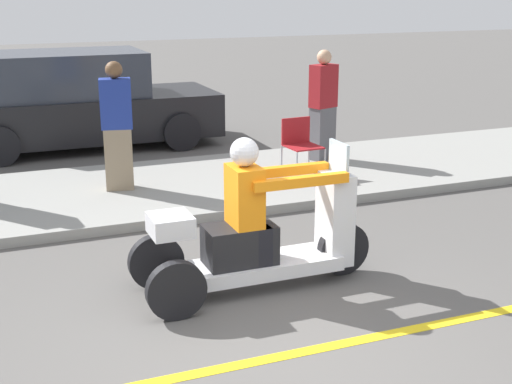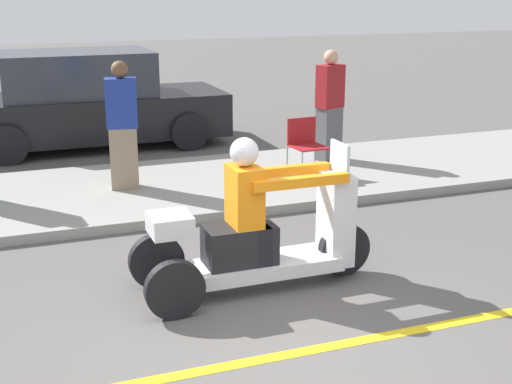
% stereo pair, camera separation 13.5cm
% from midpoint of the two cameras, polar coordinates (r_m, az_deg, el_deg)
% --- Properties ---
extents(ground_plane, '(60.00, 60.00, 0.00)m').
position_cam_midpoint_polar(ground_plane, '(5.58, 1.71, -13.18)').
color(ground_plane, '#565451').
extents(lane_stripe, '(24.00, 0.12, 0.01)m').
position_cam_midpoint_polar(lane_stripe, '(5.71, 5.26, -12.45)').
color(lane_stripe, gold).
rests_on(lane_stripe, ground).
extents(sidewalk_strip, '(28.00, 2.80, 0.12)m').
position_cam_midpoint_polar(sidewalk_strip, '(9.65, -8.66, 0.08)').
color(sidewalk_strip, gray).
rests_on(sidewalk_strip, ground).
extents(motorcycle_trike, '(2.30, 0.79, 1.45)m').
position_cam_midpoint_polar(motorcycle_trike, '(6.56, 0.76, -3.53)').
color(motorcycle_trike, black).
rests_on(motorcycle_trike, ground).
extents(spectator_by_tree, '(0.44, 0.31, 1.67)m').
position_cam_midpoint_polar(spectator_by_tree, '(9.43, -10.22, 5.06)').
color(spectator_by_tree, gray).
rests_on(spectator_by_tree, sidewalk_strip).
extents(spectator_mid_group, '(0.45, 0.36, 1.67)m').
position_cam_midpoint_polar(spectator_mid_group, '(10.88, 6.27, 6.72)').
color(spectator_mid_group, '#515156').
rests_on(spectator_mid_group, sidewalk_strip).
extents(folding_chair_set_back, '(0.50, 0.50, 0.82)m').
position_cam_midpoint_polar(folding_chair_set_back, '(9.92, 4.37, 4.04)').
color(folding_chair_set_back, '#A5A8AD').
rests_on(folding_chair_set_back, sidewalk_strip).
extents(parked_car_lot_right, '(4.49, 2.00, 1.63)m').
position_cam_midpoint_polar(parked_car_lot_right, '(12.61, -13.00, 7.00)').
color(parked_car_lot_right, black).
rests_on(parked_car_lot_right, ground).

